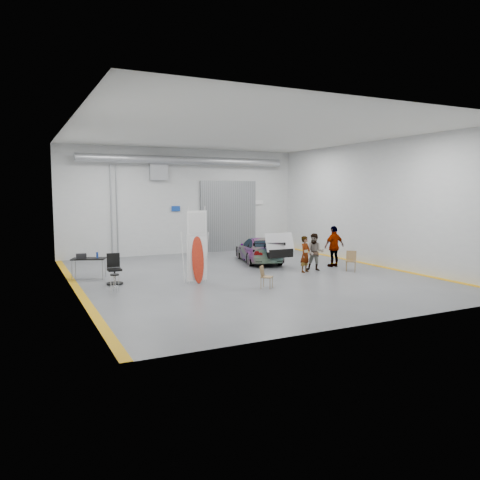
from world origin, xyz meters
name	(u,v)px	position (x,y,z in m)	size (l,w,h in m)	color
ground	(246,276)	(0.00, 0.00, 0.00)	(16.00, 16.00, 0.00)	#57595E
room_shell	(229,181)	(0.24, 2.22, 4.08)	(14.02, 16.18, 6.01)	silver
sedan_car	(259,250)	(2.32, 3.16, 0.63)	(1.77, 4.35, 1.26)	silver
person_a	(305,254)	(2.75, -0.38, 0.81)	(0.59, 0.39, 1.61)	#835947
person_b	(315,252)	(3.37, -0.23, 0.85)	(0.83, 0.64, 1.70)	slate
person_c	(334,246)	(4.82, 0.27, 0.98)	(1.14, 0.47, 1.96)	#A35236
surfboard_display	(197,252)	(-2.48, -0.67, 1.22)	(0.86, 0.27, 3.02)	white
folding_chair_near	(267,281)	(-0.51, -2.69, 0.26)	(0.56, 0.63, 0.84)	brown
folding_chair_far	(351,265)	(4.65, -1.18, 0.29)	(0.61, 0.68, 0.92)	brown
shop_stool	(115,283)	(-5.69, -0.86, 0.32)	(0.33, 0.33, 0.65)	black
work_table	(87,258)	(-6.21, 2.28, 0.84)	(1.48, 1.10, 1.09)	#93959B
office_chair	(114,271)	(-5.43, 0.60, 0.51)	(0.62, 0.62, 1.17)	black
trunk_lid	(278,241)	(2.32, 1.24, 1.28)	(1.47, 0.89, 0.04)	silver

